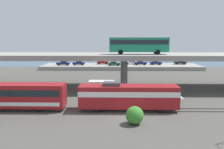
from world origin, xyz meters
The scene contains 18 objects.
ground_plane centered at (0.00, 0.00, 0.00)m, with size 260.00×260.00×0.00m, color #4C4944.
rail_strip_near centered at (0.00, 3.29, 0.06)m, with size 110.00×0.12×0.12m, color #59544C.
rail_strip_far centered at (0.00, 4.71, 0.06)m, with size 110.00×0.12×0.12m, color #59544C.
train_locomotive centered at (0.84, 4.00, 2.19)m, with size 15.35×3.04×4.18m.
highway_overpass centered at (0.00, 20.00, 6.73)m, with size 96.00×12.89×7.36m.
transit_bus_on_overpass centered at (2.93, 18.61, 9.42)m, with size 12.00×2.68×3.40m.
service_truck_west centered at (-3.40, 11.44, 1.64)m, with size 6.80×2.46×3.04m.
pier_parking_lot centered at (0.00, 55.00, 0.66)m, with size 57.01×13.46×1.31m, color gray.
parked_car_0 centered at (-20.90, 53.33, 2.09)m, with size 4.69×1.84×1.50m.
parked_car_1 centered at (22.31, 57.23, 2.09)m, with size 4.34×2.00×1.50m.
parked_car_2 centered at (-2.48, 51.88, 2.09)m, with size 4.42×1.94×1.50m.
parked_car_3 centered at (4.02, 57.43, 2.09)m, with size 4.56×1.88×1.50m.
parked_car_4 centered at (12.84, 55.65, 2.08)m, with size 4.28×1.89×1.50m.
parked_car_5 centered at (-6.90, 57.37, 2.08)m, with size 4.23×1.97×1.50m.
parked_car_6 centered at (-15.36, 54.00, 2.08)m, with size 4.21×1.93×1.50m.
parked_car_7 centered at (7.13, 54.84, 2.08)m, with size 4.49×1.84×1.50m.
harbor_water centered at (0.00, 78.00, 0.00)m, with size 140.00×36.00×0.01m, color #385B7A.
shrub_right centered at (0.61, -1.69, 1.11)m, with size 2.21×2.21×2.21m, color #38822D.
Camera 1 is at (-1.64, -28.60, 10.16)m, focal length 36.63 mm.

